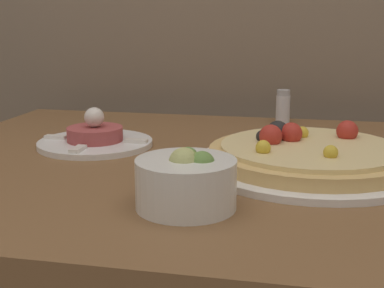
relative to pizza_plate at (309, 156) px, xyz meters
The scene contains 5 objects.
dining_table 0.21m from the pizza_plate, behind, with size 1.00×0.78×0.72m.
pizza_plate is the anchor object (origin of this frame).
tartare_plate 0.38m from the pizza_plate, behind, with size 0.20×0.20×0.07m.
small_bowl 0.26m from the pizza_plate, 124.75° to the right, with size 0.12×0.12×0.07m.
salt_shaker 0.35m from the pizza_plate, 98.89° to the left, with size 0.03×0.03×0.07m.
Camera 1 is at (0.14, -0.43, 0.95)m, focal length 50.00 mm.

